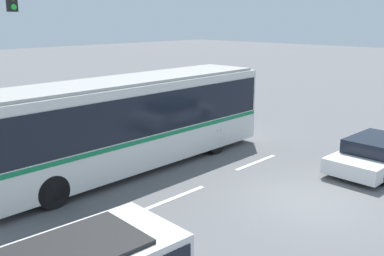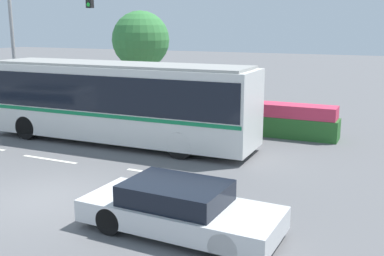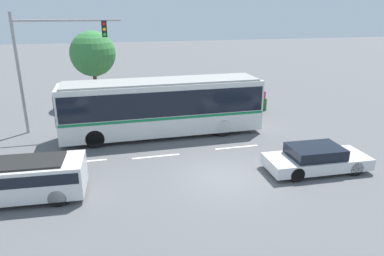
{
  "view_description": "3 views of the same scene",
  "coord_description": "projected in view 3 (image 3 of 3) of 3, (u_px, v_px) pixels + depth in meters",
  "views": [
    {
      "loc": [
        -11.1,
        -5.94,
        5.31
      ],
      "look_at": [
        -0.02,
        4.78,
        1.4
      ],
      "focal_mm": 40.82,
      "sensor_mm": 36.0,
      "label": 1
    },
    {
      "loc": [
        8.72,
        -9.27,
        4.71
      ],
      "look_at": [
        2.92,
        3.3,
        1.61
      ],
      "focal_mm": 42.98,
      "sensor_mm": 36.0,
      "label": 2
    },
    {
      "loc": [
        -4.74,
        -13.27,
        7.01
      ],
      "look_at": [
        -0.57,
        3.56,
        1.17
      ],
      "focal_mm": 32.9,
      "sensor_mm": 36.0,
      "label": 3
    }
  ],
  "objects": [
    {
      "name": "street_tree_left",
      "position": [
        93.0,
        54.0,
        26.31
      ],
      "size": [
        3.38,
        3.38,
        5.57
      ],
      "color": "brown",
      "rests_on": "ground"
    },
    {
      "name": "city_bus",
      "position": [
        162.0,
        104.0,
        20.18
      ],
      "size": [
        11.49,
        2.65,
        3.25
      ],
      "rotation": [
        0.0,
        0.0,
        3.15
      ],
      "color": "silver",
      "rests_on": "ground"
    },
    {
      "name": "flowering_hedge",
      "position": [
        196.0,
        104.0,
        24.85
      ],
      "size": [
        10.43,
        1.1,
        1.42
      ],
      "color": "#286028",
      "rests_on": "ground"
    },
    {
      "name": "traffic_light_pole",
      "position": [
        45.0,
        55.0,
        20.03
      ],
      "size": [
        5.96,
        0.24,
        6.92
      ],
      "color": "gray",
      "rests_on": "ground"
    },
    {
      "name": "ground_plane",
      "position": [
        224.0,
        177.0,
        15.52
      ],
      "size": [
        140.0,
        140.0,
        0.0
      ],
      "primitive_type": "plane",
      "color": "#5B5B5E"
    },
    {
      "name": "sedan_foreground",
      "position": [
        316.0,
        159.0,
        16.0
      ],
      "size": [
        4.72,
        2.04,
        1.18
      ],
      "rotation": [
        0.0,
        0.0,
        -0.03
      ],
      "color": "silver",
      "rests_on": "ground"
    },
    {
      "name": "lane_stripe_far",
      "position": [
        81.0,
        162.0,
        17.05
      ],
      "size": [
        2.4,
        0.16,
        0.01
      ],
      "primitive_type": "cube",
      "color": "silver",
      "rests_on": "ground"
    },
    {
      "name": "suv_left_lane",
      "position": [
        20.0,
        177.0,
        13.5
      ],
      "size": [
        4.87,
        2.24,
        1.57
      ],
      "rotation": [
        0.0,
        0.0,
        -0.06
      ],
      "color": "silver",
      "rests_on": "ground"
    },
    {
      "name": "lane_stripe_mid",
      "position": [
        156.0,
        156.0,
        17.68
      ],
      "size": [
        2.4,
        0.16,
        0.01
      ],
      "primitive_type": "cube",
      "color": "silver",
      "rests_on": "ground"
    },
    {
      "name": "lane_stripe_near",
      "position": [
        237.0,
        147.0,
        18.86
      ],
      "size": [
        2.4,
        0.16,
        0.01
      ],
      "primitive_type": "cube",
      "color": "silver",
      "rests_on": "ground"
    }
  ]
}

